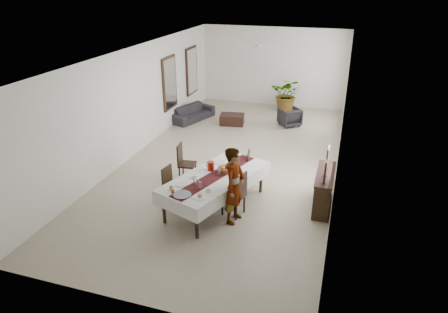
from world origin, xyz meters
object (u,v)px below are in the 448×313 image
woman (234,186)px  dining_table_top (216,177)px  red_pitcher (211,166)px  sofa (193,113)px  sideboard_body (324,190)px

woman → dining_table_top: bearing=61.5°
dining_table_top → red_pitcher: 0.35m
dining_table_top → sofa: size_ratio=1.40×
dining_table_top → sideboard_body: 2.57m
dining_table_top → sofa: (-2.84, 5.76, -0.51)m
sofa → red_pitcher: bearing=-134.7°
dining_table_top → woman: (0.58, -0.44, 0.10)m
woman → sofa: (-3.42, 6.20, -0.61)m
woman → sideboard_body: woman is taller
red_pitcher → sideboard_body: (2.63, 0.53, -0.51)m
red_pitcher → sideboard_body: red_pitcher is taller
dining_table_top → woman: woman is taller
dining_table_top → sideboard_body: sideboard_body is taller
woman → sideboard_body: (1.85, 1.22, -0.46)m
sideboard_body → dining_table_top: bearing=-162.3°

